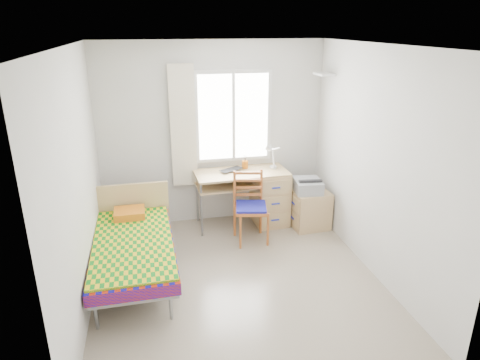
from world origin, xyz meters
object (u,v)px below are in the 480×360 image
desk (265,194)px  printer (308,185)px  chair (251,203)px  cabinet (310,209)px  bed (134,244)px

desk → printer: desk is taller
desk → printer: size_ratio=2.94×
printer → chair: bearing=-161.3°
chair → cabinet: 0.98m
chair → printer: chair is taller
bed → desk: (1.86, 1.05, 0.04)m
chair → printer: size_ratio=2.12×
bed → cabinet: bearing=16.2°
desk → cabinet: bearing=-28.7°
bed → printer: bed is taller
desk → chair: bearing=-127.8°
chair → cabinet: bearing=23.0°
desk → chair: chair is taller
bed → cabinet: (2.45, 0.76, -0.13)m
bed → desk: bearing=28.3°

